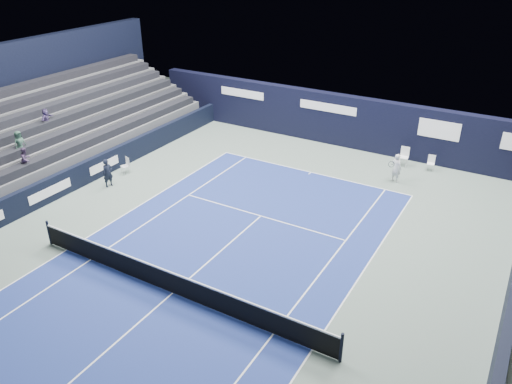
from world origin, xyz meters
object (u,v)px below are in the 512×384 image
tennis_net (172,282)px  line_judge_chair (126,164)px  folding_chair_back_a (404,155)px  tennis_player (396,168)px  folding_chair_back_b (431,162)px

tennis_net → line_judge_chair: bearing=141.5°
folding_chair_back_a → line_judge_chair: bearing=-150.2°
line_judge_chair → tennis_player: 14.26m
folding_chair_back_a → line_judge_chair: folding_chair_back_a is taller
tennis_player → folding_chair_back_a: bearing=94.8°
folding_chair_back_b → tennis_net: size_ratio=0.07×
folding_chair_back_b → line_judge_chair: bearing=-156.2°
tennis_net → tennis_player: 13.75m
folding_chair_back_b → tennis_net: bearing=-117.2°
folding_chair_back_a → folding_chair_back_b: (1.46, 0.05, -0.11)m
line_judge_chair → tennis_net: bearing=-18.1°
line_judge_chair → tennis_player: size_ratio=0.57×
line_judge_chair → folding_chair_back_b: bearing=51.8°
line_judge_chair → tennis_net: 10.98m
tennis_net → folding_chair_back_b: bearing=70.4°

